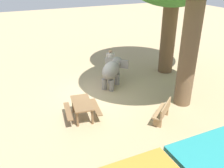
{
  "coord_description": "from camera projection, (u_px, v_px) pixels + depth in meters",
  "views": [
    {
      "loc": [
        4.07,
        10.74,
        6.07
      ],
      "look_at": [
        -0.49,
        0.77,
        0.8
      ],
      "focal_mm": 39.08,
      "sensor_mm": 36.0,
      "label": 1
    }
  ],
  "objects": [
    {
      "name": "picnic_table_near",
      "position": [
        82.0,
        106.0,
        10.64
      ],
      "size": [
        1.67,
        1.69,
        0.78
      ],
      "rotation": [
        0.0,
        0.0,
        1.43
      ],
      "color": "brown",
      "rests_on": "ground_plane"
    },
    {
      "name": "elephant",
      "position": [
        112.0,
        70.0,
        13.48
      ],
      "size": [
        1.98,
        1.96,
        1.47
      ],
      "rotation": [
        0.0,
        0.0,
        3.9
      ],
      "color": "gray",
      "rests_on": "ground_plane"
    },
    {
      "name": "person_handler",
      "position": [
        110.0,
        60.0,
        14.88
      ],
      "size": [
        0.47,
        0.32,
        1.62
      ],
      "rotation": [
        0.0,
        0.0,
        1.16
      ],
      "color": "#3F3833",
      "rests_on": "ground_plane"
    },
    {
      "name": "ground_plane",
      "position": [
        98.0,
        94.0,
        12.96
      ],
      "size": [
        60.0,
        60.0,
        0.0
      ],
      "primitive_type": "plane",
      "color": "tan"
    },
    {
      "name": "wooden_bench",
      "position": [
        163.0,
        111.0,
        10.47
      ],
      "size": [
        1.34,
        1.18,
        0.88
      ],
      "rotation": [
        0.0,
        0.0,
        3.81
      ],
      "color": "#9E7A51",
      "rests_on": "ground_plane"
    }
  ]
}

